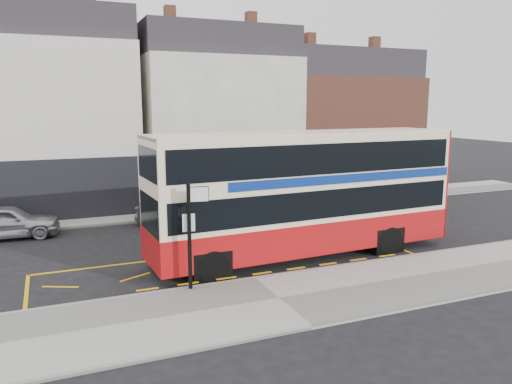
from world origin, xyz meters
name	(u,v)px	position (x,y,z in m)	size (l,w,h in m)	color
ground	(250,278)	(0.00, 0.00, 0.00)	(120.00, 120.00, 0.00)	black
pavement	(279,300)	(0.00, -2.30, 0.07)	(40.00, 4.00, 0.15)	#A3A29B
kerb	(254,279)	(0.00, -0.38, 0.07)	(40.00, 0.15, 0.15)	gray
far_pavement	(174,212)	(0.00, 11.00, 0.07)	(50.00, 3.00, 0.15)	#A3A29B
road_markings	(234,264)	(0.00, 1.60, 0.01)	(14.00, 3.40, 0.01)	#F6AD0C
terrace_left	(56,114)	(-5.50, 14.99, 5.32)	(8.00, 8.01, 11.80)	silver
terrace_green_shop	(212,117)	(3.50, 14.99, 5.07)	(9.00, 8.01, 11.30)	white
terrace_right	(336,123)	(12.50, 14.99, 4.57)	(9.00, 8.01, 10.30)	#9B563E
double_decker_bus	(305,192)	(2.93, 1.60, 2.53)	(12.16, 3.34, 4.81)	#FEE8C1
bus_stop_post	(191,227)	(-2.17, -0.53, 2.12)	(0.81, 0.21, 3.32)	black
car_silver	(6,222)	(-7.98, 8.88, 0.75)	(1.77, 4.39, 1.50)	#B4B4B9
car_grey	(179,210)	(-0.25, 8.75, 0.69)	(1.45, 4.16, 1.37)	#3E4046
car_white	(341,193)	(9.57, 9.49, 0.70)	(1.95, 4.79, 1.39)	silver
street_tree_right	(265,136)	(5.93, 12.24, 3.98)	(2.70, 2.70, 5.83)	#302515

